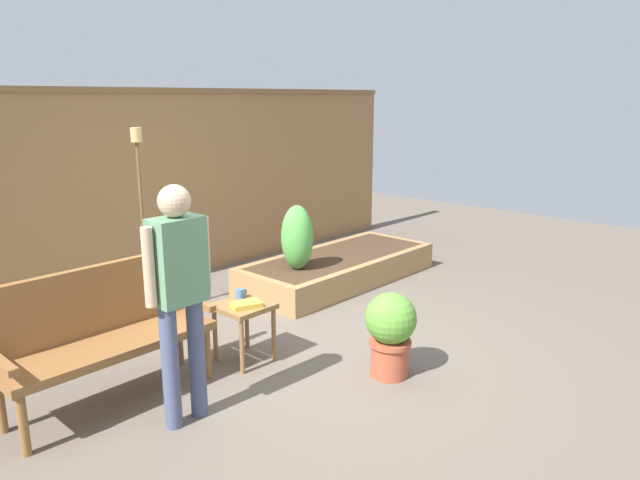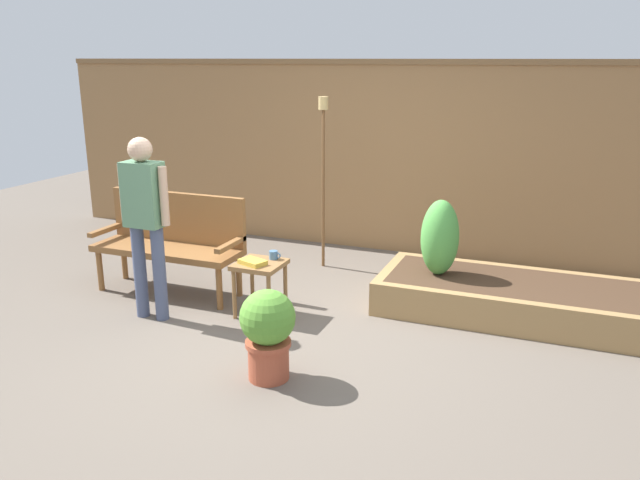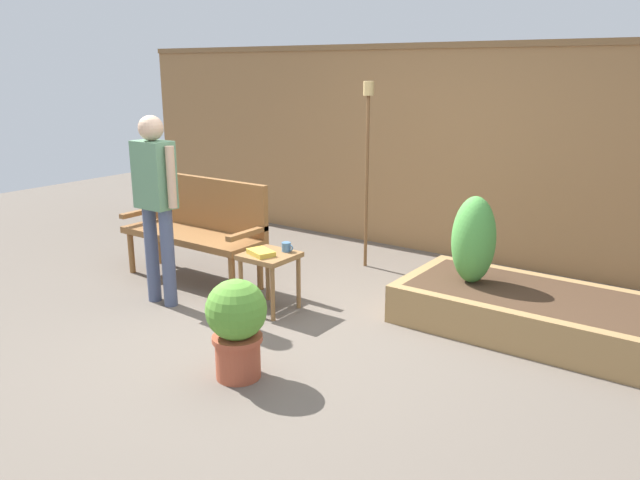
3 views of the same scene
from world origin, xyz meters
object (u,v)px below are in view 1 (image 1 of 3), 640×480
Objects in this scene: garden_bench at (101,326)px; shrub_near_bench at (297,238)px; side_table at (244,314)px; book_on_table at (246,305)px; cup_on_table at (240,293)px; tiki_torch at (140,191)px; potted_boxwood at (390,330)px; person_by_bench at (179,285)px.

garden_bench is 2.11× the size of shrub_near_bench.
garden_bench is at bearing 166.91° from side_table.
book_on_table is 0.33× the size of shrub_near_bench.
side_table is at bearing -150.65° from shrub_near_bench.
side_table is 2.12× the size of book_on_table.
tiki_torch is at bearing 92.49° from cup_on_table.
tiki_torch reaches higher than potted_boxwood.
potted_boxwood is 0.42× the size of person_by_bench.
cup_on_table is 0.16× the size of shrub_near_bench.
potted_boxwood is (0.58, -1.01, -0.03)m from side_table.
garden_bench is at bearing -131.56° from tiki_torch.
potted_boxwood is (0.50, -1.13, -0.15)m from cup_on_table.
tiki_torch is (0.02, 1.45, 0.82)m from side_table.
side_table is 0.27× the size of tiki_torch.
side_table is 4.45× the size of cup_on_table.
potted_boxwood is at bearing -37.58° from garden_bench.
tiki_torch is 2.07m from person_by_bench.
cup_on_table reaches higher than side_table.
tiki_torch is at bearing 102.76° from potted_boxwood.
potted_boxwood is at bearing -114.50° from shrub_near_bench.
book_on_table is at bearing 22.73° from person_by_bench.
side_table is 1.08m from person_by_bench.
garden_bench is at bearing 142.42° from potted_boxwood.
tiki_torch is 1.15× the size of person_by_bench.
person_by_bench is at bearing -114.82° from tiki_torch.
person_by_bench is (-0.86, -1.86, -0.29)m from tiki_torch.
shrub_near_bench is at bearing 12.41° from garden_bench.
garden_bench is at bearing -176.85° from book_on_table.
side_table is 0.73× the size of potted_boxwood.
person_by_bench reaches higher than potted_boxwood.
shrub_near_bench is (2.44, 0.54, 0.10)m from garden_bench.
cup_on_table is 0.22m from book_on_table.
cup_on_table is at bearing 59.08° from side_table.
book_on_table is at bearing -114.19° from side_table.
book_on_table is at bearing -149.13° from shrub_near_bench.
tiki_torch is at bearing 108.28° from book_on_table.
cup_on_table reaches higher than book_on_table.
garden_bench reaches higher than book_on_table.
shrub_near_bench is (1.39, 0.78, 0.24)m from side_table.
potted_boxwood is 1.99m from shrub_near_bench.
potted_boxwood is 0.96× the size of shrub_near_bench.
cup_on_table is 1.14m from person_by_bench.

